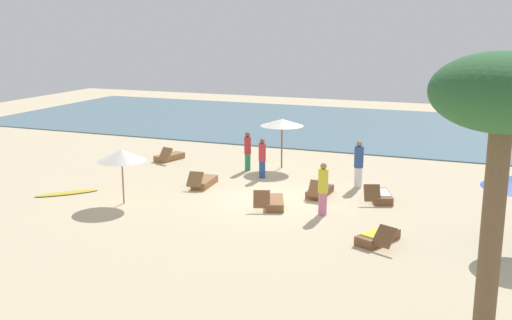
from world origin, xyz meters
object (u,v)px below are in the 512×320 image
Objects in this scene: lounger_1 at (381,196)px; lounger_3 at (204,182)px; lounger_0 at (273,202)px; umbrella_2 at (282,123)px; person_0 at (248,151)px; person_1 at (359,164)px; lounger_2 at (378,237)px; person_4 at (262,158)px; palm_0 at (503,103)px; lounger_5 at (320,191)px; lounger_4 at (169,157)px; person_2 at (323,189)px; surfboard at (67,193)px; umbrella_3 at (122,155)px.

lounger_3 is at bearing -175.65° from lounger_1.
lounger_0 reaches higher than lounger_3.
umbrella_2 is 1.97m from person_0.
lounger_3 is 6.13m from person_1.
lounger_2 is (0.70, -4.37, -0.00)m from lounger_1.
person_1 is (5.72, 2.07, 0.77)m from lounger_3.
lounger_0 is at bearing -120.64° from person_1.
person_4 is (-1.83, 3.71, 0.68)m from lounger_0.
lounger_2 is 0.31× the size of palm_0.
lounger_5 is 1.02× the size of person_4.
lounger_5 is at bearing -175.32° from lounger_1.
lounger_4 is at bearing 146.38° from lounger_2.
person_1 is at bearing 19.92° from lounger_3.
person_0 reaches higher than lounger_2.
lounger_3 is 5.70m from person_2.
lounger_0 is at bearing 173.78° from person_2.
palm_0 is 16.79m from surfboard.
lounger_1 is 1.05× the size of person_0.
person_4 is at bearing -179.99° from person_1.
lounger_0 is 1.00× the size of lounger_2.
person_1 reaches higher than lounger_0.
person_1 is at bearing 107.54° from lounger_2.
umbrella_2 is at bearing 126.62° from lounger_5.
person_1 reaches higher than surfboard.
umbrella_2 is 1.25× the size of lounger_4.
surfboard is (-10.04, -4.96, -0.90)m from person_1.
lounger_1 reaches higher than surfboard.
person_0 reaches higher than lounger_1.
lounger_4 is 9.43m from person_1.
surfboard is at bearing -160.16° from lounger_5.
lounger_0 is 1.02× the size of lounger_3.
lounger_4 reaches higher than surfboard.
umbrella_2 reaches higher than lounger_5.
palm_0 reaches higher than person_1.
umbrella_2 is at bearing 120.52° from person_2.
palm_0 is at bearing -56.20° from umbrella_2.
lounger_0 is at bearing 9.10° from surfboard.
palm_0 is at bearing -66.19° from person_1.
umbrella_2 is at bearing 65.77° from lounger_3.
lounger_4 is at bearing 143.68° from lounger_0.
person_2 is at bearing -46.18° from person_0.
person_4 is at bearing -15.93° from lounger_4.
lounger_5 is (2.79, -3.76, -1.86)m from umbrella_2.
palm_0 is (8.88, -11.01, 4.04)m from person_4.
umbrella_2 is 1.23× the size of lounger_0.
umbrella_3 is 1.10× the size of lounger_2.
lounger_0 is at bearing -58.48° from person_0.
lounger_1 is 10.88m from lounger_4.
lounger_0 is at bearing 134.02° from palm_0.
palm_0 is at bearing -22.08° from surfboard.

